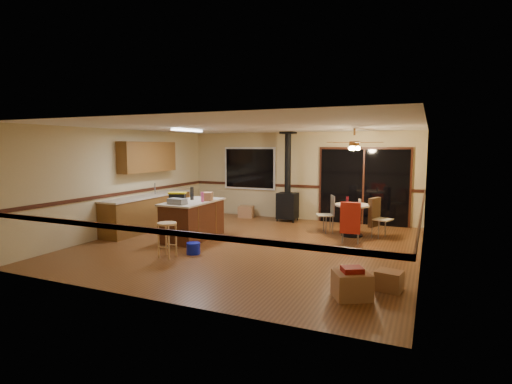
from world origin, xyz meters
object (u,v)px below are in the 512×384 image
Objects in this scene: wood_stove at (288,196)px; toolbox_black at (177,198)px; blue_bucket at (193,248)px; chair_near at (350,218)px; box_under_window at (246,212)px; box_corner_a at (352,285)px; kitchen_island at (193,220)px; bar_stool at (167,240)px; box_corner_b at (389,281)px; toolbox_grey at (177,201)px; dining_table at (352,214)px; chair_right at (375,212)px; chair_left at (329,210)px.

wood_stove reaches higher than toolbox_black.
blue_bucket is 3.50m from chair_near.
box_under_window is 0.88× the size of box_corner_a.
kitchen_island is 4.73× the size of toolbox_black.
bar_stool is at bearing 168.98° from box_corner_a.
box_corner_b reaches higher than blue_bucket.
toolbox_grey is 1.23m from bar_stool.
toolbox_black is 4.21m from dining_table.
blue_bucket is at bearing -135.78° from chair_right.
chair_near is at bearing 14.84° from kitchen_island.
blue_bucket is (0.75, -1.16, -0.34)m from kitchen_island.
kitchen_island reaches higher than bar_stool.
kitchen_island is at bearing 151.03° from box_corner_a.
box_under_window is (-2.86, 1.14, -0.41)m from chair_left.
bar_stool is 0.98× the size of chair_near.
chair_left is (2.04, 3.12, 0.47)m from blue_bucket.
toolbox_black is 1.55m from bar_stool.
blue_bucket is at bearing 161.60° from box_corner_a.
kitchen_island is 3.85m from dining_table.
kitchen_island is at bearing -153.86° from chair_right.
blue_bucket is 3.89m from box_corner_b.
toolbox_black reaches higher than kitchen_island.
box_under_window is at bearing 177.90° from wood_stove.
box_under_window is at bearing 158.19° from chair_left.
blue_bucket is at bearing 171.37° from box_corner_b.
chair_right is (0.41, 1.00, 0.00)m from chair_near.
kitchen_island is 4.10× the size of toolbox_grey.
bar_stool is 0.98× the size of chair_right.
bar_stool is at bearing -124.08° from chair_left.
bar_stool reaches higher than box_corner_a.
kitchen_island is at bearing -165.16° from chair_near.
toolbox_black reaches higher than box_corner_b.
toolbox_grey is 0.77× the size of chair_left.
bar_stool is (-0.89, -4.62, -0.38)m from wood_stove.
dining_table is 0.54m from chair_right.
box_corner_a is at bearing -79.03° from chair_near.
blue_bucket is 0.55× the size of box_corner_a.
kitchen_island is 3.34× the size of box_corner_a.
box_corner_a is 1.35× the size of box_corner_b.
chair_near is 1.58× the size of box_under_window.
blue_bucket is 0.62× the size of box_under_window.
toolbox_black is at bearing 116.17° from bar_stool.
wood_stove reaches higher than chair_left.
wood_stove reaches higher than chair_right.
box_corner_a is (0.62, -3.22, -0.41)m from chair_near.
dining_table is 4.18m from box_corner_a.
chair_right is at bearing 28.34° from toolbox_black.
wood_stove reaches higher than box_under_window.
box_corner_a is (1.34, -4.25, -0.40)m from chair_left.
bar_stool is (0.43, -0.98, -0.62)m from toolbox_grey.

